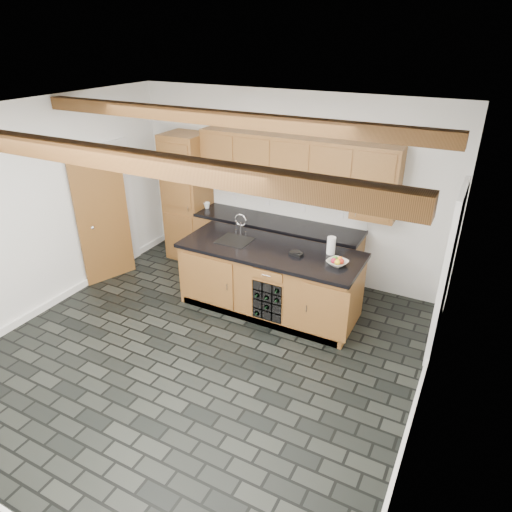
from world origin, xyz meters
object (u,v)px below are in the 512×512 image
Objects in this scene: fruit_bowl at (337,263)px; paper_towel at (331,245)px; kitchen_scale at (296,253)px; island at (270,280)px.

fruit_bowl is 0.33m from paper_towel.
fruit_bowl reaches higher than kitchen_scale.
fruit_bowl is (0.56, -0.02, 0.00)m from kitchen_scale.
paper_towel is (-0.18, 0.27, 0.09)m from fruit_bowl.
island is 1.06m from fruit_bowl.
kitchen_scale is at bearing -1.07° from island.
fruit_bowl is at bearing 10.28° from kitchen_scale.
fruit_bowl is (0.93, -0.03, 0.50)m from island.
fruit_bowl is at bearing -1.57° from island.
island is at bearing -168.90° from kitchen_scale.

